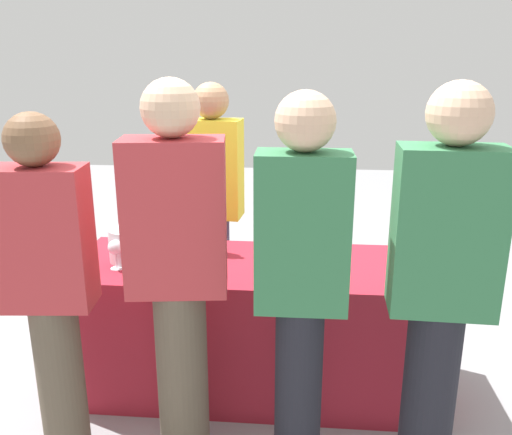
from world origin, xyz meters
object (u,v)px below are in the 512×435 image
wine_glass_1 (154,246)px  server_pouring (213,202)px  guest_0 (50,286)px  guest_1 (178,271)px  ice_bucket (131,244)px  wine_bottle_1 (179,232)px  wine_bottle_0 (160,230)px  guest_3 (440,288)px  wine_glass_2 (287,260)px  guest_2 (301,284)px  wine_glass_0 (115,248)px  wine_bottle_2 (216,234)px  wine_bottle_3 (309,232)px

wine_glass_1 → server_pouring: 0.69m
guest_0 → guest_1: 0.53m
server_pouring → ice_bucket: bearing=65.9°
wine_bottle_1 → guest_0: bearing=-113.3°
wine_bottle_0 → guest_3: guest_3 is taller
wine_glass_2 → guest_1: 0.61m
wine_bottle_1 → guest_3: guest_3 is taller
ice_bucket → guest_2: (0.89, -0.66, 0.10)m
guest_1 → wine_bottle_1: bearing=95.9°
wine_bottle_1 → wine_glass_0: 0.39m
wine_bottle_2 → wine_bottle_3: 0.51m
wine_bottle_2 → wine_glass_2: (0.40, -0.31, -0.02)m
wine_bottle_2 → server_pouring: bearing=100.8°
wine_glass_1 → guest_0: (-0.27, -0.59, 0.03)m
server_pouring → guest_0: (-0.48, -1.25, -0.03)m
wine_bottle_0 → wine_glass_2: (0.71, -0.35, -0.02)m
guest_3 → wine_glass_2: bearing=142.1°
wine_glass_2 → guest_3: 0.79m
wine_bottle_0 → wine_glass_0: bearing=-116.5°
guest_1 → wine_glass_1: bearing=108.2°
guest_0 → wine_bottle_1: bearing=61.8°
guest_2 → wine_glass_0: bearing=149.9°
wine_glass_1 → guest_0: guest_0 is taller
wine_bottle_2 → wine_glass_0: size_ratio=2.00×
wine_bottle_0 → ice_bucket: bearing=-122.5°
wine_glass_2 → ice_bucket: 0.84m
wine_glass_0 → guest_0: (-0.10, -0.52, 0.02)m
ice_bucket → guest_2: guest_2 is taller
wine_bottle_1 → guest_3: 1.47m
wine_bottle_3 → ice_bucket: bearing=-169.1°
wine_bottle_3 → guest_1: (-0.54, -0.77, 0.07)m
server_pouring → guest_2: 1.38m
wine_glass_1 → guest_2: bearing=-38.7°
wine_glass_1 → guest_0: size_ratio=0.09×
wine_bottle_1 → server_pouring: server_pouring is taller
wine_bottle_3 → wine_glass_0: wine_bottle_3 is taller
wine_bottle_2 → wine_glass_2: size_ratio=2.27×
wine_bottle_2 → wine_glass_1: size_ratio=2.19×
ice_bucket → guest_0: 0.66m
wine_bottle_3 → guest_0: 1.35m
guest_2 → wine_bottle_0: bearing=132.7°
wine_bottle_3 → guest_1: 0.94m
wine_bottle_0 → guest_1: size_ratio=0.19×
wine_bottle_0 → guest_1: guest_1 is taller
wine_glass_1 → guest_1: guest_1 is taller
wine_bottle_1 → wine_glass_2: bearing=-29.2°
ice_bucket → guest_2: 1.12m
guest_2 → guest_0: bearing=178.8°
wine_glass_2 → guest_3: guest_3 is taller
server_pouring → guest_2: size_ratio=0.98×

